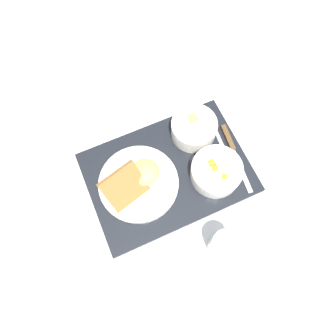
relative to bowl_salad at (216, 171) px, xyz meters
name	(u,v)px	position (x,y,z in m)	size (l,w,h in m)	color
ground_plane	(168,174)	(0.11, -0.07, -0.05)	(4.00, 4.00, 0.00)	silver
serving_tray	(168,173)	(0.11, -0.07, -0.04)	(0.45, 0.33, 0.02)	black
bowl_salad	(216,171)	(0.00, 0.00, 0.00)	(0.13, 0.13, 0.06)	silver
bowl_soup	(194,128)	(-0.01, -0.14, 0.00)	(0.12, 0.12, 0.06)	silver
plate_main	(138,182)	(0.19, -0.07, -0.01)	(0.21, 0.21, 0.09)	silver
knife	(231,146)	(-0.08, -0.05, -0.02)	(0.05, 0.20, 0.01)	silver
spoon	(226,154)	(-0.06, -0.03, -0.02)	(0.05, 0.15, 0.01)	silver
glass_water	(222,246)	(0.08, 0.17, 0.00)	(0.06, 0.06, 0.10)	silver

